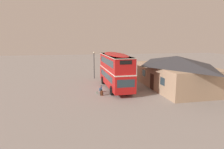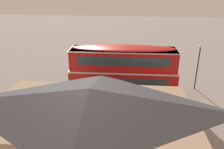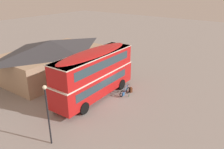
% 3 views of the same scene
% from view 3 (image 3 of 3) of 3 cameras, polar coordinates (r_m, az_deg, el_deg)
% --- Properties ---
extents(ground_plane, '(120.00, 120.00, 0.00)m').
position_cam_3_polar(ground_plane, '(22.32, -1.90, -5.75)').
color(ground_plane, gray).
extents(double_decker_bus, '(9.87, 2.92, 4.79)m').
position_cam_3_polar(double_decker_bus, '(21.25, -4.55, 0.55)').
color(double_decker_bus, black).
rests_on(double_decker_bus, ground).
extents(touring_bicycle, '(1.74, 0.46, 1.06)m').
position_cam_3_polar(touring_bicycle, '(22.43, 3.35, -4.56)').
color(touring_bicycle, black).
rests_on(touring_bicycle, ground).
extents(backpack_on_ground, '(0.37, 0.39, 0.57)m').
position_cam_3_polar(backpack_on_ground, '(23.16, 4.87, -3.92)').
color(backpack_on_ground, '#592D19').
rests_on(backpack_on_ground, ground).
extents(water_bottle_green_metal, '(0.07, 0.07, 0.22)m').
position_cam_3_polar(water_bottle_green_metal, '(22.29, 4.43, -5.55)').
color(water_bottle_green_metal, green).
rests_on(water_bottle_green_metal, ground).
extents(pub_building, '(12.45, 7.62, 4.40)m').
position_cam_3_polar(pub_building, '(27.93, -15.30, 4.26)').
color(pub_building, tan).
rests_on(pub_building, ground).
extents(street_lamp, '(0.28, 0.28, 4.54)m').
position_cam_3_polar(street_lamp, '(15.36, -16.47, -8.58)').
color(street_lamp, black).
rests_on(street_lamp, ground).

